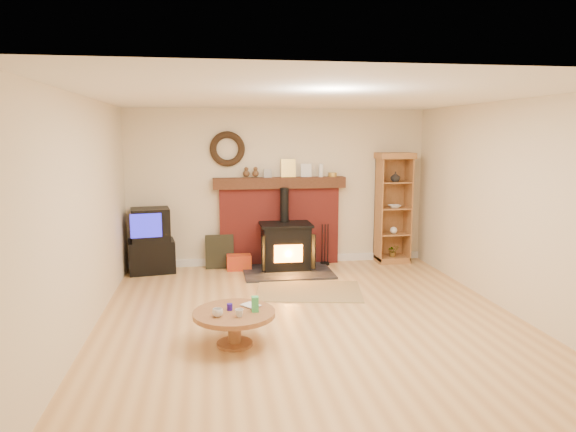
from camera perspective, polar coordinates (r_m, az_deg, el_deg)
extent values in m
plane|color=tan|center=(6.26, 2.47, -11.35)|extent=(5.50, 5.50, 0.00)
cube|color=beige|center=(8.63, -1.03, 3.17)|extent=(5.00, 0.02, 2.60)
cube|color=beige|center=(3.34, 11.89, -6.45)|extent=(5.00, 0.02, 2.60)
cube|color=beige|center=(5.98, -21.67, -0.08)|extent=(0.02, 5.50, 2.60)
cube|color=beige|center=(6.87, 23.45, 0.93)|extent=(0.02, 5.50, 2.60)
cube|color=white|center=(5.89, 2.64, 13.12)|extent=(5.00, 5.50, 0.02)
cube|color=white|center=(8.82, -0.99, -4.88)|extent=(5.00, 0.04, 0.12)
torus|color=black|center=(8.45, -6.75, 7.41)|extent=(0.57, 0.11, 0.57)
cube|color=maroon|center=(8.65, -0.95, -1.17)|extent=(2.00, 0.15, 1.30)
cube|color=#321910|center=(8.51, -0.93, 3.70)|extent=(2.20, 0.22, 0.18)
cube|color=#999999|center=(8.48, -2.29, 4.76)|extent=(0.13, 0.05, 0.14)
cube|color=gold|center=(8.54, 0.04, 5.34)|extent=(0.24, 0.06, 0.30)
cube|color=white|center=(8.60, 2.02, 5.09)|extent=(0.18, 0.05, 0.22)
cylinder|color=white|center=(8.63, 3.68, 5.09)|extent=(0.08, 0.08, 0.22)
cylinder|color=gold|center=(8.68, 4.97, 4.60)|extent=(0.14, 0.14, 0.07)
cube|color=black|center=(8.24, -0.04, -6.21)|extent=(1.40, 1.00, 0.03)
cube|color=black|center=(8.34, -0.25, -3.45)|extent=(0.75, 0.53, 0.70)
cube|color=black|center=(8.27, -0.25, -0.96)|extent=(0.82, 0.59, 0.04)
cylinder|color=black|center=(8.37, -0.40, 1.24)|extent=(0.14, 0.14, 0.56)
cube|color=orange|center=(8.09, 0.05, -4.20)|extent=(0.45, 0.02, 0.28)
cube|color=black|center=(8.09, -2.42, -4.04)|extent=(0.18, 0.24, 0.56)
cube|color=black|center=(8.20, 2.35, -3.87)|extent=(0.18, 0.24, 0.56)
cube|color=brown|center=(7.30, 2.32, -8.31)|extent=(1.62, 1.26, 0.01)
cube|color=black|center=(8.50, -14.89, -4.35)|extent=(0.77, 0.59, 0.52)
cube|color=black|center=(8.40, -15.03, -0.91)|extent=(0.65, 0.57, 0.52)
cube|color=#1A17B6|center=(8.15, -15.50, -1.04)|extent=(0.46, 0.09, 0.37)
cube|color=brown|center=(9.10, 11.45, -4.69)|extent=(0.54, 0.40, 0.10)
cube|color=brown|center=(9.11, 11.21, 0.88)|extent=(0.54, 0.02, 1.73)
cube|color=brown|center=(8.85, 10.03, 0.67)|extent=(0.02, 0.40, 1.73)
cube|color=brown|center=(9.03, 13.18, 0.74)|extent=(0.02, 0.40, 1.73)
cube|color=brown|center=(8.85, 11.81, 6.58)|extent=(0.60, 0.44, 0.10)
cube|color=brown|center=(9.00, 11.53, -1.94)|extent=(0.50, 0.36, 0.02)
cube|color=brown|center=(8.93, 11.62, 0.86)|extent=(0.50, 0.36, 0.02)
cube|color=brown|center=(8.88, 11.72, 3.71)|extent=(0.50, 0.36, 0.02)
imported|color=white|center=(8.83, 11.85, 4.29)|extent=(0.16, 0.16, 0.17)
imported|color=white|center=(8.88, 11.74, 1.05)|extent=(0.21, 0.21, 0.05)
sphere|color=white|center=(8.95, 11.66, -1.56)|extent=(0.12, 0.12, 0.12)
imported|color=#3EAF5E|center=(9.02, 11.59, -3.82)|extent=(0.19, 0.16, 0.21)
cube|color=#BF6509|center=(8.42, -5.47, -5.15)|extent=(0.39, 0.25, 0.25)
cube|color=black|center=(8.52, -7.61, -3.95)|extent=(0.46, 0.12, 0.55)
cylinder|color=black|center=(8.74, 4.11, -5.30)|extent=(0.16, 0.16, 0.04)
cylinder|color=black|center=(8.66, 3.81, -3.20)|extent=(0.02, 0.02, 0.70)
cylinder|color=black|center=(8.67, 4.13, -3.18)|extent=(0.02, 0.02, 0.70)
cylinder|color=black|center=(8.68, 4.45, -3.17)|extent=(0.02, 0.02, 0.70)
cylinder|color=brown|center=(5.56, -5.95, -13.92)|extent=(0.38, 0.38, 0.03)
cylinder|color=brown|center=(5.50, -5.98, -12.42)|extent=(0.14, 0.14, 0.29)
cylinder|color=brown|center=(5.44, -6.01, -10.73)|extent=(0.86, 0.86, 0.05)
imported|color=white|center=(5.29, -7.83, -10.58)|extent=(0.11, 0.11, 0.08)
imported|color=white|center=(5.26, -5.44, -10.68)|extent=(0.09, 0.09, 0.08)
imported|color=#4C331E|center=(5.52, -4.71, -10.05)|extent=(0.14, 0.19, 0.02)
cylinder|color=#24128C|center=(5.46, -6.50, -10.00)|extent=(0.06, 0.06, 0.07)
cube|color=#3EAF5E|center=(5.38, -3.68, -9.75)|extent=(0.07, 0.07, 0.16)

